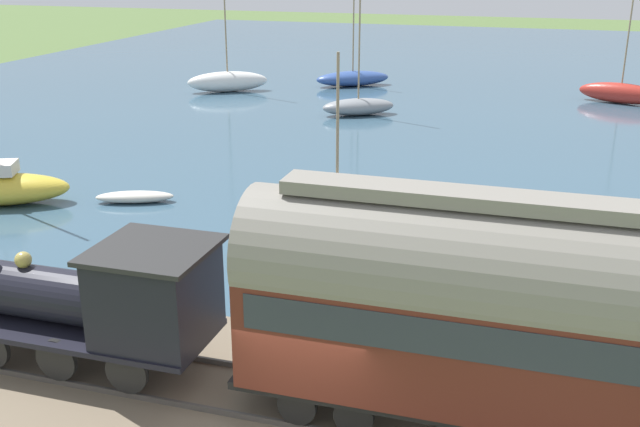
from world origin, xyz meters
TOP-DOWN VIEW (x-y plane):
  - harbor_water at (44.56, 0.00)m, footprint 80.00×80.00m
  - rail_embankment at (1.27, 0.00)m, footprint 5.99×56.00m
  - steam_locomotive at (1.27, 4.75)m, footprint 2.29×6.54m
  - passenger_coach at (1.27, -2.95)m, footprint 2.40×8.76m
  - sailboat_white at (34.84, 16.62)m, footprint 4.01×5.31m
  - sailboat_black at (12.63, 2.79)m, footprint 3.09×4.52m
  - sailboat_blue at (39.42, 9.23)m, footprint 4.32×5.32m
  - sailboat_red at (38.27, -8.08)m, footprint 2.79×5.18m
  - sailboat_gray at (30.15, 6.48)m, footprint 3.49×4.40m
  - rowboat_mid_harbor at (12.49, 10.62)m, footprint 1.76×2.99m

SIDE VIEW (x-z plane):
  - harbor_water at x=44.56m, z-range 0.00..0.01m
  - rail_embankment at x=1.27m, z-range -0.06..0.47m
  - rowboat_mid_harbor at x=12.49m, z-range 0.01..0.44m
  - sailboat_gray at x=30.15m, z-range -3.76..4.83m
  - sailboat_blue at x=39.42m, z-range -2.74..3.82m
  - sailboat_black at x=12.63m, z-range -2.38..3.46m
  - sailboat_red at x=38.27m, z-range -3.74..5.08m
  - sailboat_white at x=34.84m, z-range -4.20..5.63m
  - steam_locomotive at x=1.27m, z-range 0.62..3.61m
  - passenger_coach at x=1.27m, z-range 0.75..5.35m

